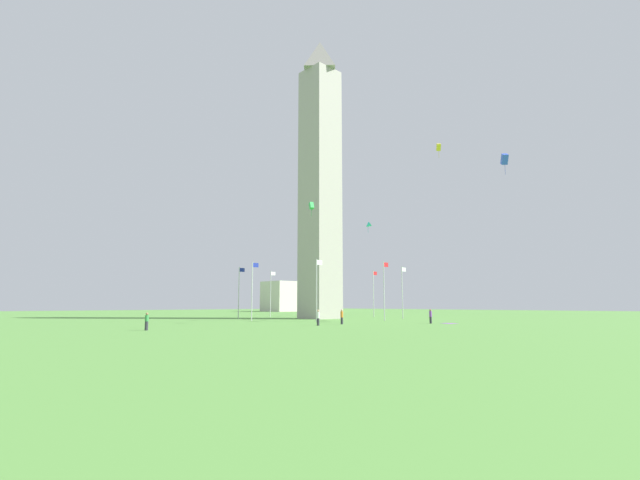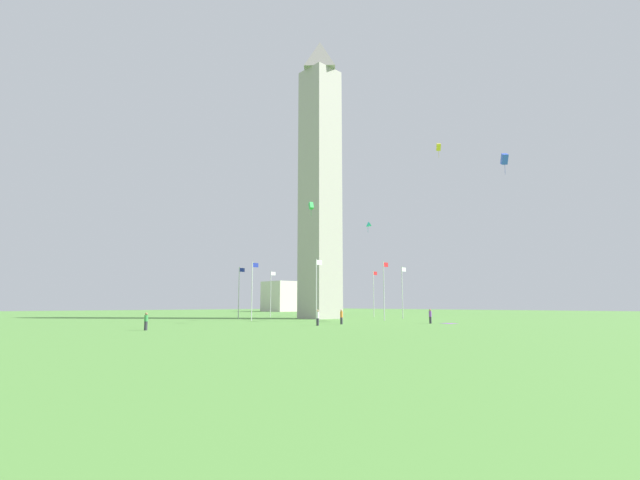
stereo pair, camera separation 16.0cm
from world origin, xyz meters
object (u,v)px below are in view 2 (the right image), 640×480
Objects in this scene: flagpole_e at (271,292)px; flagpole_sw at (317,287)px; flagpole_s at (252,288)px; flagpole_n at (374,292)px; person_green_shirt at (146,322)px; kite_green_box at (311,206)px; picnic_blanket_near_first_person at (449,323)px; flagpole_nw at (402,290)px; person_purple_shirt at (430,316)px; kite_cyan_delta at (368,225)px; kite_blue_box at (504,159)px; kite_yellow_box at (439,147)px; person_white_shirt at (318,318)px; flagpole_se at (239,290)px; person_orange_shirt at (341,317)px; obelisk_monument at (320,175)px; flagpole_w at (384,288)px; distant_building at (303,297)px; flagpole_ne at (323,292)px.

flagpole_sw is at bearing -112.50° from flagpole_e.
flagpole_n is at bearing -0.00° from flagpole_s.
kite_green_box is (20.38, 0.43, 13.73)m from person_green_shirt.
flagpole_e reaches higher than picnic_blanket_near_first_person.
flagpole_nw is (19.01, -0.00, 0.00)m from flagpole_sw.
flagpole_s is 4.84× the size of person_purple_shirt.
kite_cyan_delta reaches higher than person_green_shirt.
kite_blue_box is at bearing -25.46° from picnic_blanket_near_first_person.
person_purple_shirt is 0.97× the size of picnic_blanket_near_first_person.
person_purple_shirt is 27.91m from kite_yellow_box.
person_green_shirt is 0.71× the size of kite_yellow_box.
person_white_shirt is (-3.62, -17.94, -3.75)m from flagpole_s.
person_orange_shirt is (-3.20, -26.83, -3.76)m from flagpole_se.
obelisk_monument is at bearing 2.23° from person_purple_shirt.
flagpole_w is 4.84× the size of person_purple_shirt.
picnic_blanket_near_first_person is at bearing -121.07° from flagpole_n.
kite_cyan_delta is (-0.77, 2.22, 9.31)m from flagpole_w.
flagpole_s is 18.68m from person_white_shirt.
kite_green_box reaches higher than flagpole_n.
obelisk_monument reaches higher than kite_blue_box.
person_green_shirt is 24.58m from kite_green_box.
flagpole_se is (-9.51, -3.94, 0.00)m from flagpole_e.
flagpole_se is 24.34m from kite_cyan_delta.
flagpole_n is at bearing 26.33° from kite_green_box.
picnic_blanket_near_first_person is at bearing -40.72° from person_green_shirt.
person_white_shirt is (-17.07, -4.49, -3.75)m from flagpole_w.
kite_yellow_box reaches higher than distant_building.
flagpole_se is 4.77× the size of kite_green_box.
distant_building is (50.78, 73.69, -9.15)m from kite_cyan_delta.
flagpole_ne is 1.00× the size of flagpole_sw.
flagpole_n is at bearing -120.34° from distant_building.
kite_blue_box is (7.30, -15.26, 17.15)m from flagpole_w.
person_purple_shirt is 14.93m from person_white_shirt.
flagpole_w is 4.70× the size of picnic_blanket_near_first_person.
flagpole_s is at bearing -135.00° from flagpole_e.
flagpole_se is 39.19m from kite_yellow_box.
kite_green_box is at bearing 30.28° from person_orange_shirt.
obelisk_monument is 23.72m from flagpole_sw.
flagpole_n and flagpole_s have the same top height.
person_purple_shirt is at bearing -100.90° from kite_cyan_delta.
kite_yellow_box is at bearing -87.19° from person_orange_shirt.
flagpole_w is (-13.45, -13.45, 0.00)m from flagpole_n.
flagpole_se is 34.81m from person_green_shirt.
kite_yellow_box reaches higher than flagpole_s.
flagpole_ne is 26.89m from flagpole_sw.
flagpole_n is at bearing -50.81° from person_orange_shirt.
flagpole_nw is (9.51, 3.94, 0.00)m from flagpole_w.
kite_blue_box is at bearing -96.55° from flagpole_nw.
flagpole_nw is at bearing 22.50° from flagpole_w.
person_green_shirt is at bearing -137.87° from distant_building.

